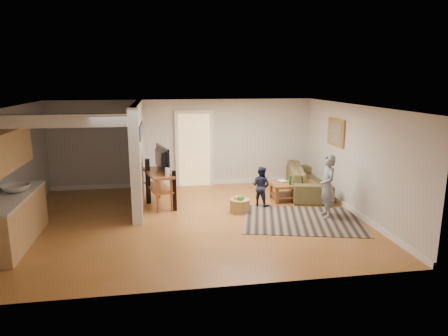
{
  "coord_description": "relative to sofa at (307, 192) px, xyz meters",
  "views": [
    {
      "loc": [
        -0.66,
        -8.42,
        3.07
      ],
      "look_at": [
        0.74,
        0.25,
        1.1
      ],
      "focal_mm": 32.0,
      "sensor_mm": 36.0,
      "label": 1
    }
  ],
  "objects": [
    {
      "name": "ground",
      "position": [
        -3.3,
        -1.69,
        0.0
      ],
      "size": [
        7.5,
        7.5,
        0.0
      ],
      "primitive_type": "plane",
      "color": "brown",
      "rests_on": "ground"
    },
    {
      "name": "sofa",
      "position": [
        0.0,
        0.0,
        0.0
      ],
      "size": [
        1.53,
        2.67,
        0.73
      ],
      "primitive_type": "imported",
      "rotation": [
        0.0,
        0.0,
        1.34
      ],
      "color": "#443F22",
      "rests_on": "ground"
    },
    {
      "name": "coffee_table",
      "position": [
        -0.6,
        -0.62,
        0.36
      ],
      "size": [
        1.18,
        0.7,
        0.69
      ],
      "rotation": [
        0.0,
        0.0,
        -0.01
      ],
      "color": "brown",
      "rests_on": "ground"
    },
    {
      "name": "speaker_left",
      "position": [
        -3.67,
        -0.97,
        0.49
      ],
      "size": [
        0.1,
        0.1,
        0.97
      ],
      "primitive_type": "cube",
      "rotation": [
        0.0,
        0.0,
        -0.07
      ],
      "color": "black",
      "rests_on": "ground"
    },
    {
      "name": "tv_console",
      "position": [
        -4.03,
        -0.49,
        0.77
      ],
      "size": [
        0.81,
        1.43,
        1.16
      ],
      "rotation": [
        0.0,
        0.0,
        0.24
      ],
      "color": "brown",
      "rests_on": "ground"
    },
    {
      "name": "area_rug",
      "position": [
        -0.9,
        -2.1,
        0.01
      ],
      "size": [
        2.99,
        2.48,
        0.01
      ],
      "primitive_type": "cube",
      "rotation": [
        0.0,
        0.0,
        -0.25
      ],
      "color": "black",
      "rests_on": "ground"
    },
    {
      "name": "toddler",
      "position": [
        -1.56,
        -0.91,
        0.0
      ],
      "size": [
        0.61,
        0.6,
        0.99
      ],
      "primitive_type": "imported",
      "rotation": [
        0.0,
        0.0,
        2.4
      ],
      "color": "#1B1E3A",
      "rests_on": "ground"
    },
    {
      "name": "speaker_right",
      "position": [
        -4.3,
        -0.29,
        0.57
      ],
      "size": [
        0.11,
        0.11,
        1.14
      ],
      "primitive_type": "cube",
      "rotation": [
        0.0,
        0.0,
        -0.0
      ],
      "color": "black",
      "rests_on": "ground"
    },
    {
      "name": "room_shell",
      "position": [
        -4.37,
        -1.26,
        1.46
      ],
      "size": [
        7.54,
        6.02,
        2.52
      ],
      "color": "#AFADA8",
      "rests_on": "ground"
    },
    {
      "name": "toy_basket",
      "position": [
        -2.17,
        -1.31,
        0.17
      ],
      "size": [
        0.47,
        0.47,
        0.42
      ],
      "color": "#A38746",
      "rests_on": "ground"
    },
    {
      "name": "child",
      "position": [
        -0.3,
        -1.96,
        0.0
      ],
      "size": [
        0.38,
        0.55,
        1.43
      ],
      "primitive_type": "imported",
      "rotation": [
        0.0,
        0.0,
        -1.65
      ],
      "color": "gray",
      "rests_on": "ground"
    }
  ]
}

